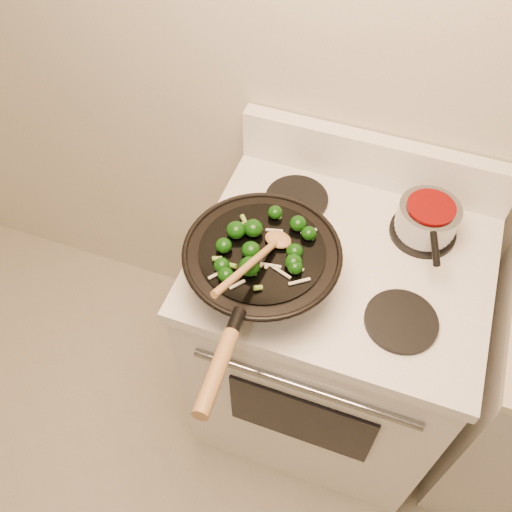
% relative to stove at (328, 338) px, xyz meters
% --- Properties ---
extents(stove, '(0.78, 0.67, 1.08)m').
position_rel_stove_xyz_m(stove, '(0.00, 0.00, 0.00)').
color(stove, white).
rests_on(stove, ground).
extents(wok, '(0.39, 0.64, 0.19)m').
position_rel_stove_xyz_m(wok, '(-0.18, -0.16, 0.53)').
color(wok, black).
rests_on(wok, stove).
extents(stirfry, '(0.24, 0.26, 0.04)m').
position_rel_stove_xyz_m(stirfry, '(-0.18, -0.15, 0.60)').
color(stirfry, '#0B3307').
rests_on(stirfry, wok).
extents(wooden_spoon, '(0.10, 0.30, 0.12)m').
position_rel_stove_xyz_m(wooden_spoon, '(-0.17, -0.19, 0.62)').
color(wooden_spoon, olive).
rests_on(wooden_spoon, wok).
extents(saucepan, '(0.16, 0.26, 0.10)m').
position_rel_stove_xyz_m(saucepan, '(0.18, 0.15, 0.51)').
color(saucepan, gray).
rests_on(saucepan, stove).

